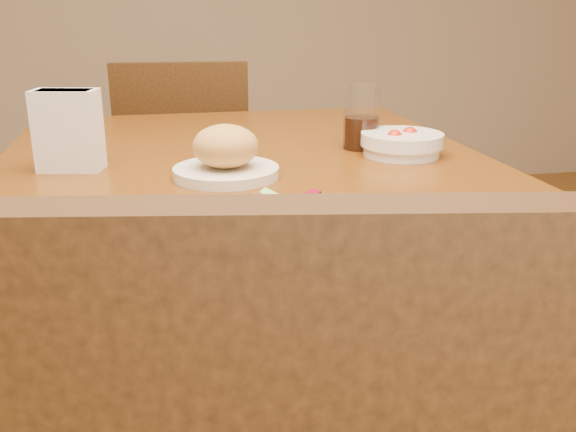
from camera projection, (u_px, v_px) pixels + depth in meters
The scene contains 7 objects.
dining_table at pixel (261, 242), 1.06m from camera, with size 0.90×1.40×0.75m.
chair_far at pixel (187, 192), 2.01m from camera, with size 0.43×0.44×0.87m.
salad_plate at pixel (301, 247), 0.68m from camera, with size 0.27×0.27×0.08m.
bread_plate at pixel (226, 156), 1.05m from camera, with size 0.17×0.17×0.09m.
tomato_bowl at pixel (402, 144), 1.20m from camera, with size 0.15×0.15×0.05m.
drinking_glass at pixel (361, 121), 1.25m from camera, with size 0.07×0.07×0.13m.
napkin_holder at pixel (68, 128), 1.08m from camera, with size 0.12×0.08×0.14m.
Camera 1 is at (-0.16, -0.98, 1.03)m, focal length 40.00 mm.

